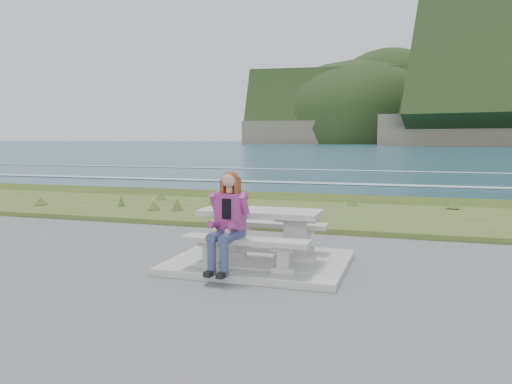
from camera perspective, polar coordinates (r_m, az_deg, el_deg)
concrete_slab at (r=7.64m, az=0.48°, el=-7.99°), size 2.60×2.10×0.10m
picnic_table at (r=7.51m, az=0.48°, el=-3.30°), size 1.80×0.75×0.75m
bench_landward at (r=6.90m, az=-1.24°, el=-6.11°), size 1.80×0.35×0.45m
bench_seaward at (r=8.21m, az=1.91°, el=-4.15°), size 1.80×0.35×0.45m
grass_verge at (r=12.42m, az=7.26°, el=-2.81°), size 160.00×4.50×0.22m
shore_drop at (r=15.26m, az=9.20°, el=-1.19°), size 160.00×0.80×2.20m
ocean at (r=32.45m, az=13.57°, el=-0.57°), size 1600.00×1600.00×0.09m
seated_woman at (r=6.82m, az=-3.49°, el=-4.91°), size 0.43×0.70×1.37m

